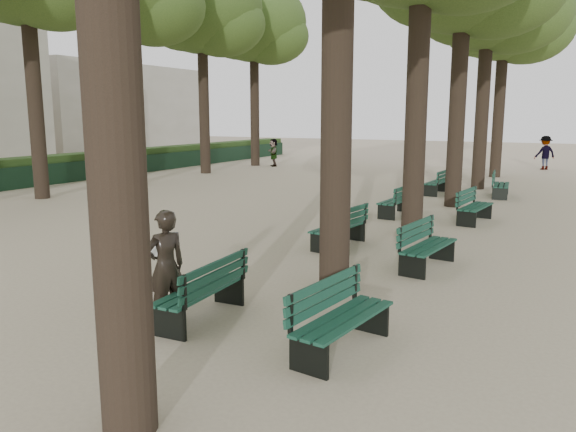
% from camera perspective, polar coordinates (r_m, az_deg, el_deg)
% --- Properties ---
extents(ground, '(120.00, 120.00, 0.00)m').
position_cam_1_polar(ground, '(8.20, -13.79, -11.29)').
color(ground, tan).
rests_on(ground, ground).
extents(tree_central_5, '(6.00, 6.00, 9.95)m').
position_cam_1_polar(tree_central_5, '(29.28, 21.21, 18.79)').
color(tree_central_5, '#33261C').
rests_on(tree_central_5, ground).
extents(tree_far_4, '(6.00, 6.00, 10.45)m').
position_cam_1_polar(tree_far_4, '(29.67, -8.78, 20.18)').
color(tree_far_4, '#33261C').
rests_on(tree_far_4, ground).
extents(tree_far_5, '(6.00, 6.00, 10.45)m').
position_cam_1_polar(tree_far_5, '(33.80, -3.49, 19.04)').
color(tree_far_5, '#33261C').
rests_on(tree_far_5, ground).
extents(bench_left_0, '(0.65, 1.82, 0.92)m').
position_cam_1_polar(bench_left_0, '(8.40, -8.79, -8.61)').
color(bench_left_0, black).
rests_on(bench_left_0, ground).
extents(bench_left_1, '(0.79, 1.86, 0.92)m').
position_cam_1_polar(bench_left_1, '(12.85, 5.16, -1.91)').
color(bench_left_1, black).
rests_on(bench_left_1, ground).
extents(bench_left_2, '(0.70, 1.84, 0.92)m').
position_cam_1_polar(bench_left_2, '(17.02, 10.93, 0.94)').
color(bench_left_2, black).
rests_on(bench_left_2, ground).
extents(bench_left_3, '(0.68, 1.83, 0.92)m').
position_cam_1_polar(bench_left_3, '(22.02, 14.85, 2.87)').
color(bench_left_3, black).
rests_on(bench_left_3, ground).
extents(bench_right_0, '(0.81, 1.86, 0.92)m').
position_cam_1_polar(bench_right_0, '(7.27, 5.60, -11.59)').
color(bench_right_0, black).
rests_on(bench_right_0, ground).
extents(bench_right_1, '(0.80, 1.86, 0.92)m').
position_cam_1_polar(bench_right_1, '(11.31, 14.04, -3.86)').
color(bench_right_1, black).
rests_on(bench_right_1, ground).
extents(bench_right_2, '(0.77, 1.85, 0.92)m').
position_cam_1_polar(bench_right_2, '(16.49, 18.46, 0.31)').
color(bench_right_2, black).
rests_on(bench_right_2, ground).
extents(bench_right_3, '(0.73, 1.84, 0.92)m').
position_cam_1_polar(bench_right_3, '(21.92, 20.79, 2.51)').
color(bench_right_3, black).
rests_on(bench_right_3, ground).
extents(man_with_map, '(0.72, 0.74, 1.66)m').
position_cam_1_polar(man_with_map, '(8.24, -12.33, -5.04)').
color(man_with_map, black).
rests_on(man_with_map, ground).
extents(pedestrian_e, '(1.16, 1.37, 1.60)m').
position_cam_1_polar(pedestrian_e, '(32.90, -1.48, 6.47)').
color(pedestrian_e, '#262628').
rests_on(pedestrian_e, ground).
extents(pedestrian_a, '(0.71, 0.77, 1.53)m').
position_cam_1_polar(pedestrian_a, '(29.96, 13.05, 5.77)').
color(pedestrian_a, '#262628').
rests_on(pedestrian_a, ground).
extents(pedestrian_d, '(0.60, 0.88, 1.67)m').
position_cam_1_polar(pedestrian_d, '(33.19, 16.35, 6.16)').
color(pedestrian_d, '#262628').
rests_on(pedestrian_d, ground).
extents(pedestrian_b, '(1.17, 1.02, 1.84)m').
position_cam_1_polar(pedestrian_b, '(33.86, 24.65, 5.86)').
color(pedestrian_b, '#262628').
rests_on(pedestrian_b, ground).
extents(fence, '(0.08, 42.00, 0.90)m').
position_cam_1_polar(fence, '(26.25, -22.79, 3.95)').
color(fence, black).
rests_on(fence, ground).
extents(hedge, '(1.20, 42.00, 1.20)m').
position_cam_1_polar(hedge, '(26.78, -23.78, 4.31)').
color(hedge, '#203C15').
rests_on(hedge, ground).
extents(building_far, '(12.00, 16.00, 7.00)m').
position_cam_1_polar(building_far, '(52.21, -19.73, 10.24)').
color(building_far, '#B7B2A3').
rests_on(building_far, ground).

